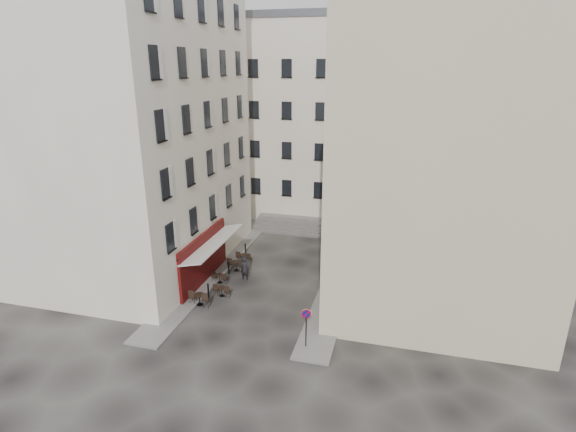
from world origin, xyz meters
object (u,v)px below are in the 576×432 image
(bistro_table_b, at_px, (222,290))
(no_parking_sign, at_px, (306,321))
(bistro_table_a, at_px, (200,298))
(pedestrian, at_px, (245,268))

(bistro_table_b, bearing_deg, no_parking_sign, -32.38)
(no_parking_sign, relative_size, bistro_table_a, 1.69)
(pedestrian, bearing_deg, bistro_table_a, 70.83)
(pedestrian, bearing_deg, no_parking_sign, 131.86)
(bistro_table_b, relative_size, pedestrian, 0.69)
(no_parking_sign, bearing_deg, bistro_table_a, 145.87)
(bistro_table_b, distance_m, pedestrian, 2.76)
(no_parking_sign, height_order, pedestrian, no_parking_sign)
(no_parking_sign, height_order, bistro_table_a, no_parking_sign)
(bistro_table_b, xyz_separation_m, pedestrian, (0.60, 2.66, 0.42))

